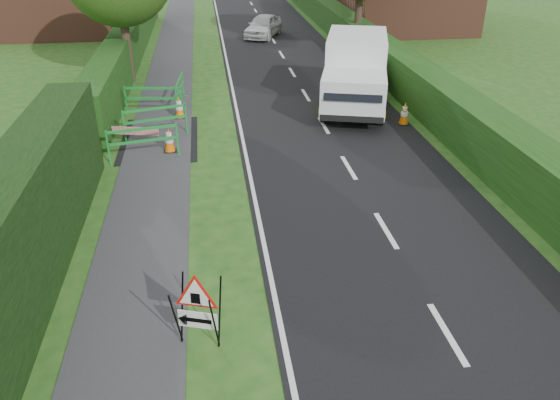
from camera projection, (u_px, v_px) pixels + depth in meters
ground at (317, 394)px, 8.33m from camera, size 120.00×120.00×0.00m
road_surface at (257, 13)px, 39.24m from camera, size 6.00×90.00×0.02m
footpath at (180, 15)px, 38.59m from camera, size 2.00×90.00×0.02m
hedge_west_far at (132, 60)px, 26.98m from camera, size 1.00×24.00×1.80m
hedge_east at (394, 85)px, 23.10m from camera, size 1.20×50.00×1.50m
triangle_sign at (194, 305)px, 8.88m from camera, size 1.05×1.05×1.22m
works_van at (355, 71)px, 19.99m from camera, size 3.55×5.84×2.50m
traffic_cone_0 at (404, 113)px, 18.65m from camera, size 0.38×0.38×0.79m
traffic_cone_1 at (381, 96)px, 20.42m from camera, size 0.38×0.38×0.79m
traffic_cone_2 at (371, 81)px, 22.22m from camera, size 0.38×0.38×0.79m
traffic_cone_3 at (169, 140)px, 16.51m from camera, size 0.38×0.38×0.79m
traffic_cone_4 at (179, 107)px, 19.22m from camera, size 0.38×0.38×0.79m
ped_barrier_0 at (143, 138)px, 15.96m from camera, size 2.09×0.75×1.00m
ped_barrier_1 at (155, 117)px, 17.58m from camera, size 2.08×0.85×1.00m
ped_barrier_2 at (153, 96)px, 19.59m from camera, size 2.09×0.63×1.00m
ped_barrier_3 at (180, 88)px, 20.44m from camera, size 0.54×2.08×1.00m
redwhite_plank at (137, 144)px, 17.21m from camera, size 1.46×0.42×0.25m
hatchback_car at (263, 26)px, 31.57m from camera, size 2.81×3.97×1.25m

